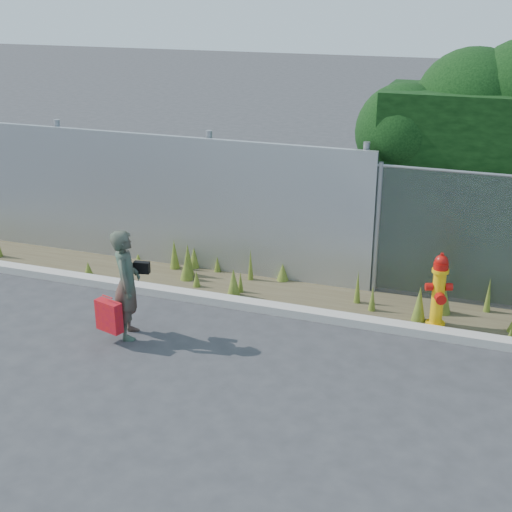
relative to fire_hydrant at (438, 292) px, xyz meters
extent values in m
plane|color=#323234|center=(-2.09, -2.13, -0.53)|extent=(80.00, 80.00, 0.00)
cube|color=#B0A99F|center=(-2.09, -0.33, -0.47)|extent=(16.00, 0.22, 0.12)
cube|color=#493E2A|center=(-2.09, 0.27, -0.52)|extent=(16.00, 1.20, 0.01)
cone|color=#4C621D|center=(-4.33, 0.68, -0.27)|extent=(0.17, 0.17, 0.51)
cone|color=#4C621D|center=(-0.24, 0.06, -0.26)|extent=(0.20, 0.20, 0.53)
cone|color=#4C621D|center=(-3.94, 0.32, -0.32)|extent=(0.22, 0.22, 0.41)
cone|color=#4C621D|center=(-5.53, -0.05, -0.41)|extent=(0.16, 0.16, 0.23)
cone|color=#4C621D|center=(0.65, 0.70, -0.26)|extent=(0.10, 0.10, 0.53)
cone|color=#4C621D|center=(0.99, -0.13, -0.43)|extent=(0.09, 0.09, 0.18)
cone|color=#4C621D|center=(-5.62, 0.88, -0.33)|extent=(0.10, 0.10, 0.38)
cone|color=#4C621D|center=(-4.04, 0.83, -0.35)|extent=(0.19, 0.19, 0.36)
cone|color=#4C621D|center=(-1.18, 0.37, -0.27)|extent=(0.10, 0.10, 0.51)
cone|color=#4C621D|center=(-2.98, 0.66, -0.26)|extent=(0.09, 0.09, 0.53)
cone|color=#4C621D|center=(-0.92, 0.17, -0.33)|extent=(0.11, 0.11, 0.40)
cone|color=#4C621D|center=(-3.67, 0.11, -0.39)|extent=(0.13, 0.13, 0.27)
cone|color=#4C621D|center=(-2.48, 0.80, -0.38)|extent=(0.20, 0.20, 0.29)
cone|color=#4C621D|center=(-3.99, 0.48, -0.25)|extent=(0.20, 0.20, 0.55)
cone|color=#4C621D|center=(-2.95, 0.15, -0.36)|extent=(0.10, 0.10, 0.34)
cone|color=#4C621D|center=(-5.10, 0.86, -0.43)|extent=(0.11, 0.11, 0.19)
cone|color=#4C621D|center=(-3.00, -0.02, -0.30)|extent=(0.20, 0.20, 0.45)
cone|color=#4C621D|center=(-3.61, 0.79, -0.39)|extent=(0.12, 0.12, 0.27)
cone|color=#4C621D|center=(0.05, 0.43, -0.29)|extent=(0.23, 0.23, 0.47)
cube|color=#A3A6AA|center=(-5.34, 0.87, 0.57)|extent=(8.50, 0.08, 2.20)
cylinder|color=gray|center=(-6.59, 0.99, 0.62)|extent=(0.10, 0.10, 2.30)
cylinder|color=gray|center=(-3.79, 0.99, 0.62)|extent=(0.10, 0.10, 2.30)
cylinder|color=gray|center=(-1.29, 0.99, 0.62)|extent=(0.10, 0.10, 2.30)
cylinder|color=gray|center=(-1.04, 0.87, 0.50)|extent=(0.07, 0.07, 2.05)
sphere|color=black|center=(-0.87, 1.72, 1.81)|extent=(1.48, 1.48, 1.48)
sphere|color=black|center=(0.08, 2.12, 2.17)|extent=(1.81, 1.81, 1.81)
cylinder|color=#F3B40C|center=(0.00, 0.01, -0.50)|extent=(0.27, 0.27, 0.06)
cylinder|color=#F3B40C|center=(0.00, 0.01, -0.12)|extent=(0.17, 0.17, 0.81)
cylinder|color=#F3B40C|center=(0.00, 0.01, 0.31)|extent=(0.23, 0.23, 0.05)
cylinder|color=#B20F0A|center=(0.00, 0.01, 0.37)|extent=(0.20, 0.20, 0.10)
sphere|color=#B20F0A|center=(0.00, 0.01, 0.44)|extent=(0.18, 0.18, 0.18)
cylinder|color=#B20F0A|center=(0.00, 0.01, 0.54)|extent=(0.05, 0.05, 0.05)
cylinder|color=#B20F0A|center=(-0.13, 0.01, 0.07)|extent=(0.10, 0.11, 0.11)
cylinder|color=#B20F0A|center=(0.13, 0.01, 0.07)|extent=(0.10, 0.11, 0.11)
cylinder|color=#B20F0A|center=(0.00, -0.13, -0.05)|extent=(0.14, 0.11, 0.14)
imported|color=#116C4E|center=(-3.86, -1.67, 0.23)|extent=(0.54, 0.64, 1.50)
cube|color=#AA0928|center=(-3.99, -1.96, -0.13)|extent=(0.38, 0.14, 0.42)
cylinder|color=#AA0928|center=(-3.99, -1.96, 0.15)|extent=(0.18, 0.02, 0.02)
cube|color=black|center=(-3.74, -1.46, 0.40)|extent=(0.21, 0.09, 0.16)
camera|label=1|loc=(0.66, -9.21, 3.95)|focal=50.00mm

